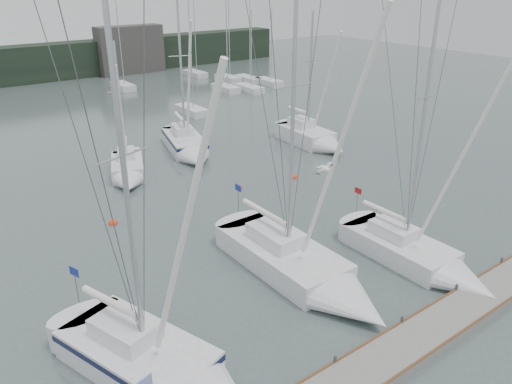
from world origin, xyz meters
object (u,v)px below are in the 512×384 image
Objects in this scene: sailboat_near_center at (313,276)px; sailboat_mid_c at (128,173)px; buoy_a at (113,224)px; sailboat_mid_d at (189,148)px; sailboat_mid_e at (315,140)px; sailboat_near_left at (170,373)px; buoy_b at (239,189)px; buoy_d at (293,178)px; sailboat_near_right at (427,262)px.

sailboat_mid_c is (-1.57, 18.44, -0.03)m from sailboat_near_center.
sailboat_mid_c is at bearing 59.16° from buoy_a.
buoy_a is (-10.11, -8.39, -0.63)m from sailboat_mid_d.
sailboat_mid_e is (10.06, -4.81, 0.01)m from sailboat_mid_d.
sailboat_mid_e is at bearing 18.31° from sailboat_near_left.
sailboat_near_center reaches higher than buoy_b.
sailboat_mid_e is at bearing 46.78° from sailboat_near_center.
buoy_a is at bearing 113.29° from sailboat_near_center.
buoy_b is (4.07, 12.11, -0.58)m from sailboat_near_center.
sailboat_mid_e is 24.06× the size of buoy_b.
sailboat_mid_e is at bearing 10.07° from buoy_a.
buoy_a is (-3.70, -6.19, -0.55)m from sailboat_mid_c.
sailboat_near_left is 26.09m from sailboat_mid_d.
buoy_a is at bearing 179.11° from buoy_b.
sailboat_mid_d is 8.59m from buoy_b.
buoy_a is at bearing -98.48° from sailboat_mid_c.
sailboat_mid_c reaches higher than buoy_a.
sailboat_near_left reaches higher than buoy_b.
sailboat_near_center is at bearing -87.61° from sailboat_mid_d.
buoy_d is (13.82, -0.87, 0.00)m from buoy_a.
sailboat_near_left is at bearing -103.64° from buoy_a.
buoy_a is at bearing -166.47° from sailboat_mid_e.
buoy_a is at bearing 176.41° from buoy_d.
sailboat_near_center is 21.21m from sailboat_mid_d.
buoy_d is at bearing -9.12° from buoy_b.
sailboat_near_left is at bearing -139.90° from sailboat_mid_e.
sailboat_near_left reaches higher than buoy_d.
sailboat_near_left reaches higher than sailboat_mid_c.
sailboat_mid_d is 13.16m from buoy_a.
sailboat_mid_d reaches higher than sailboat_mid_e.
sailboat_near_center reaches higher than buoy_a.
sailboat_near_right is 29.23× the size of buoy_b.
buoy_d is at bearing -12.50° from sailboat_mid_c.
sailboat_near_right is 14.18m from buoy_d.
sailboat_near_center is (8.64, 1.68, -0.06)m from sailboat_near_left.
sailboat_mid_d is at bearing 41.30° from sailboat_mid_c.
sailboat_near_center is 28.38× the size of buoy_a.
sailboat_near_right is 1.22× the size of sailboat_mid_e.
sailboat_mid_d is 23.44× the size of buoy_a.
buoy_b is at bearing 28.99° from sailboat_near_left.
buoy_a is at bearing 126.69° from sailboat_near_right.
sailboat_mid_d reaches higher than buoy_d.
buoy_b is 4.55m from buoy_d.
sailboat_mid_c is (7.08, 20.12, -0.08)m from sailboat_near_left.
sailboat_near_right reaches higher than sailboat_mid_c.
sailboat_near_left is 1.11× the size of sailboat_mid_d.
sailboat_near_right is 23.15m from sailboat_mid_d.
sailboat_near_center is at bearing -7.36° from sailboat_near_left.
sailboat_near_center is at bearing -62.78° from sailboat_mid_c.
sailboat_mid_c is 12.35m from buoy_d.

